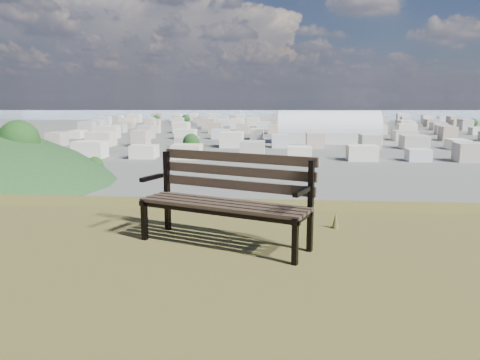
{
  "coord_description": "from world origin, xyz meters",
  "views": [
    {
      "loc": [
        1.75,
        -1.88,
        26.43
      ],
      "look_at": [
        1.23,
        4.48,
        25.3
      ],
      "focal_mm": 35.0,
      "sensor_mm": 36.0,
      "label": 1
    }
  ],
  "objects": [
    {
      "name": "bay_water",
      "position": [
        0.0,
        900.0,
        0.0
      ],
      "size": [
        2400.0,
        700.0,
        0.12
      ],
      "primitive_type": "cube",
      "color": "#98B3C2",
      "rests_on": "ground"
    },
    {
      "name": "park_bench",
      "position": [
        1.27,
        2.57,
        25.5
      ],
      "size": [
        1.76,
        1.13,
        0.88
      ],
      "rotation": [
        0.0,
        0.0,
        -0.38
      ],
      "color": "#3D2F23",
      "rests_on": "hilltop_mesa"
    },
    {
      "name": "arena",
      "position": [
        31.45,
        280.51,
        5.9
      ],
      "size": [
        60.14,
        27.17,
        25.02
      ],
      "rotation": [
        0.0,
        0.0,
        -0.04
      ],
      "color": "silver",
      "rests_on": "ground"
    },
    {
      "name": "city_trees",
      "position": [
        -26.39,
        319.0,
        4.83
      ],
      "size": [
        406.52,
        387.2,
        9.98
      ],
      "color": "#322319",
      "rests_on": "ground"
    },
    {
      "name": "far_hills",
      "position": [
        -60.92,
        1402.93,
        25.47
      ],
      "size": [
        2050.0,
        340.0,
        60.0
      ],
      "color": "#93A0B7",
      "rests_on": "ground"
    },
    {
      "name": "city_blocks",
      "position": [
        0.0,
        394.44,
        3.5
      ],
      "size": [
        395.0,
        361.0,
        7.0
      ],
      "color": "silver",
      "rests_on": "ground"
    }
  ]
}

